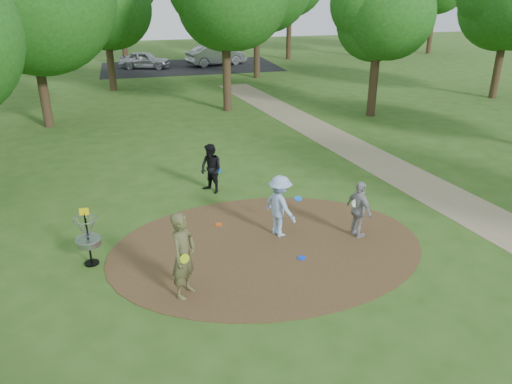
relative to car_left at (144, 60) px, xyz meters
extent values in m
plane|color=#2D5119|center=(1.60, -30.01, -0.67)|extent=(100.00, 100.00, 0.00)
cylinder|color=#47301C|center=(1.60, -30.01, -0.66)|extent=(8.40, 8.40, 0.02)
cube|color=#8C7A5B|center=(8.10, -28.01, -0.66)|extent=(7.55, 39.89, 0.01)
cube|color=black|center=(3.60, -0.01, -0.66)|extent=(14.00, 8.00, 0.01)
imported|color=brown|center=(-0.78, -31.62, 0.35)|extent=(0.83, 0.88, 2.03)
cylinder|color=#B4D818|center=(-0.79, -31.86, 0.40)|extent=(0.22, 0.10, 0.22)
imported|color=#9BB8E8|center=(2.11, -29.42, 0.21)|extent=(1.07, 1.30, 1.75)
cylinder|color=blue|center=(2.65, -29.37, 0.35)|extent=(0.23, 0.23, 0.08)
imported|color=black|center=(0.81, -25.94, 0.16)|extent=(0.97, 1.02, 1.66)
cylinder|color=blue|center=(1.05, -25.89, 0.07)|extent=(0.22, 0.08, 0.22)
imported|color=#9D9C9F|center=(4.17, -30.05, 0.15)|extent=(0.62, 1.02, 1.63)
cylinder|color=silver|center=(4.00, -30.09, 0.37)|extent=(0.23, 0.12, 0.22)
cylinder|color=#0E39EF|center=(2.27, -30.82, -0.64)|extent=(0.22, 0.22, 0.02)
cylinder|color=#D94F15|center=(0.57, -28.43, -0.64)|extent=(0.22, 0.22, 0.02)
imported|color=#A4A7AC|center=(0.00, 0.00, 0.00)|extent=(4.21, 2.63, 1.34)
imported|color=#95969C|center=(5.79, 0.24, 0.13)|extent=(5.15, 2.92, 1.60)
cylinder|color=black|center=(-2.90, -29.71, 0.01)|extent=(0.05, 0.05, 1.35)
cylinder|color=black|center=(-2.90, -29.71, -0.65)|extent=(0.36, 0.36, 0.04)
cylinder|color=gray|center=(-2.90, -29.71, -0.05)|extent=(0.60, 0.60, 0.16)
torus|color=gray|center=(-2.90, -29.71, 0.03)|extent=(0.63, 0.63, 0.03)
torus|color=gray|center=(-2.90, -29.71, 0.58)|extent=(0.58, 0.58, 0.02)
cube|color=yellow|center=(-2.90, -29.71, 0.78)|extent=(0.22, 0.02, 0.18)
cylinder|color=#332316|center=(-5.40, -16.01, 1.23)|extent=(0.44, 0.44, 3.80)
sphere|color=#1B4B14|center=(-5.40, -16.01, 4.99)|extent=(6.76, 6.76, 6.76)
cylinder|color=#332316|center=(3.60, -15.01, 1.42)|extent=(0.44, 0.44, 4.18)
cylinder|color=#332316|center=(10.60, -18.01, 1.14)|extent=(0.44, 0.44, 3.61)
sphere|color=#1B4B14|center=(10.60, -18.01, 4.12)|extent=(4.27, 4.27, 4.27)
cylinder|color=#332316|center=(-2.40, -8.01, 1.04)|extent=(0.44, 0.44, 3.42)
sphere|color=#1B4B14|center=(-2.40, -8.01, 4.07)|extent=(4.79, 4.79, 4.79)
cylinder|color=#332316|center=(7.60, -6.01, 1.52)|extent=(0.44, 0.44, 4.37)
cylinder|color=#332316|center=(19.60, -16.01, 1.23)|extent=(0.44, 0.44, 3.80)
sphere|color=#1B4B14|center=(19.60, -16.01, 4.64)|extent=(5.47, 5.47, 5.47)
camera|label=1|loc=(-1.64, -41.19, 5.93)|focal=35.00mm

